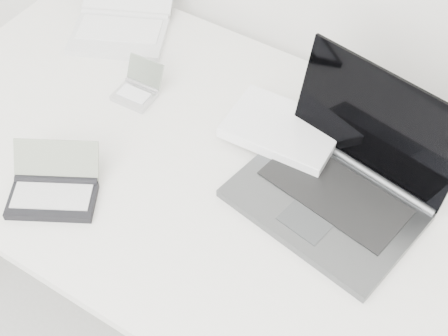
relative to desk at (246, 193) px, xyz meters
The scene contains 5 objects.
desk is the anchor object (origin of this frame).
laptop_large 0.18m from the desk, 33.68° to the left, with size 0.49×0.36×0.24m.
netbook_open_white 0.59m from the desk, 153.95° to the left, with size 0.34×0.37×0.08m.
pda_silver 0.36m from the desk, 166.43° to the left, with size 0.10×0.11×0.07m.
palmtop_charcoal 0.40m from the desk, 141.90° to the right, with size 0.23×0.22×0.08m.
Camera 1 is at (0.39, 0.84, 1.75)m, focal length 50.00 mm.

